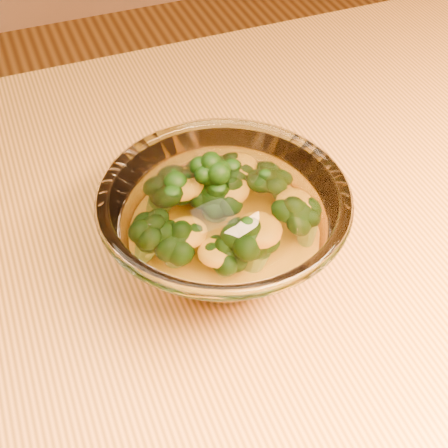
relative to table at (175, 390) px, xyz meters
name	(u,v)px	position (x,y,z in m)	size (l,w,h in m)	color
table	(175,390)	(0.00, 0.00, 0.00)	(1.20, 0.80, 0.75)	gold
glass_bowl	(224,228)	(0.06, 0.04, 0.14)	(0.19, 0.19, 0.08)	white
cheese_sauce	(224,243)	(0.06, 0.04, 0.13)	(0.11, 0.11, 0.03)	orange
broccoli_heap	(218,210)	(0.06, 0.05, 0.16)	(0.14, 0.12, 0.07)	black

